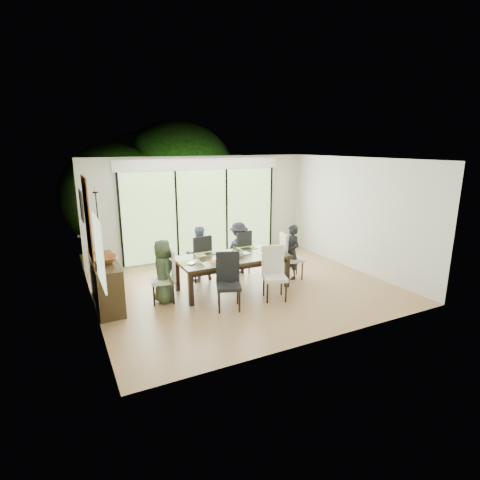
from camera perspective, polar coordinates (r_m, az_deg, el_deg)
name	(u,v)px	position (r m, az deg, el deg)	size (l,w,h in m)	color
floor	(245,288)	(8.09, 0.80, -7.31)	(6.00, 5.00, 0.01)	brown
ceiling	(246,159)	(7.52, 0.87, 12.25)	(6.00, 5.00, 0.01)	white
wall_back	(202,208)	(9.95, -5.86, 4.84)	(6.00, 0.02, 2.70)	beige
wall_front	(324,258)	(5.66, 12.64, -2.75)	(6.00, 0.02, 2.70)	white
wall_left	(89,243)	(6.88, -22.01, -0.42)	(0.02, 5.00, 2.70)	beige
wall_right	(356,214)	(9.44, 17.31, 3.75)	(0.02, 5.00, 2.70)	beige
glass_doors	(202,214)	(9.94, -5.76, 3.95)	(4.20, 0.02, 2.30)	#598C3F
blinds_header	(201,164)	(9.78, -5.93, 11.46)	(4.40, 0.06, 0.28)	white
mullion_a	(120,221)	(9.40, -17.78, 2.74)	(0.05, 0.04, 2.30)	black
mullion_b	(177,216)	(9.70, -9.60, 3.58)	(0.05, 0.04, 2.30)	black
mullion_c	(227,212)	(10.19, -2.05, 4.28)	(0.05, 0.04, 2.30)	black
mullion_d	(271,208)	(10.84, 4.71, 4.85)	(0.05, 0.04, 2.30)	black
side_window	(99,252)	(5.69, -20.66, -1.67)	(0.02, 0.90, 1.00)	#8CAD7F
deck	(192,251)	(11.07, -7.32, -1.66)	(6.00, 1.80, 0.10)	brown
rail_top	(183,226)	(11.67, -8.73, 2.15)	(6.00, 0.08, 0.06)	brown
foliage_left	(115,197)	(12.09, -18.58, 6.28)	(3.20, 3.20, 3.20)	#14380F
foliage_mid	(178,180)	(13.11, -9.46, 8.99)	(4.00, 4.00, 4.00)	#14380F
foliage_right	(235,196)	(13.09, -0.71, 6.79)	(2.80, 2.80, 2.80)	#14380F
foliage_far	(144,185)	(13.55, -14.41, 8.14)	(3.60, 3.60, 3.60)	#14380F
table_top	(233,257)	(7.81, -1.12, -2.67)	(2.31, 1.06, 0.06)	black
table_apron	(233,261)	(7.84, -1.11, -3.28)	(2.12, 0.87, 0.10)	black
table_leg_fl	(191,289)	(7.17, -7.47, -7.44)	(0.09, 0.09, 0.66)	black
table_leg_fr	(287,272)	(8.08, 7.18, -4.89)	(0.09, 0.09, 0.66)	black
table_leg_bl	(177,275)	(7.94, -9.54, -5.34)	(0.09, 0.09, 0.66)	black
table_leg_br	(267,261)	(8.77, 4.07, -3.26)	(0.09, 0.09, 0.66)	black
chair_left_end	(163,276)	(7.38, -11.73, -5.36)	(0.44, 0.44, 1.06)	silver
chair_right_end	(292,256)	(8.59, 7.97, -2.38)	(0.44, 0.44, 1.06)	beige
chair_far_left	(198,257)	(8.45, -6.36, -2.61)	(0.44, 0.44, 1.06)	black
chair_far_right	(238,252)	(8.82, -0.27, -1.78)	(0.44, 0.44, 1.06)	black
chair_near_left	(229,282)	(6.92, -1.75, -6.40)	(0.44, 0.44, 1.06)	black
chair_near_right	(275,274)	(7.37, 5.35, -5.14)	(0.44, 0.44, 1.06)	silver
person_left_end	(163,271)	(7.35, -11.61, -4.67)	(0.58, 0.36, 1.24)	#39462F
person_right_end	(292,252)	(8.55, 7.88, -1.81)	(0.58, 0.36, 1.24)	black
person_far_left	(199,253)	(8.40, -6.33, -2.05)	(0.58, 0.36, 1.24)	#758AA9
person_far_right	(239,248)	(8.78, -0.21, -1.24)	(0.58, 0.36, 1.24)	black
placemat_left	(189,262)	(7.46, -7.72, -3.37)	(0.42, 0.31, 0.01)	#A8BC43
placemat_right	(272,250)	(8.24, 4.85, -1.59)	(0.42, 0.31, 0.01)	#9DB942
placemat_far_l	(206,254)	(7.99, -5.27, -2.12)	(0.42, 0.31, 0.01)	#A7C747
placemat_far_r	(247,248)	(8.38, 1.10, -1.26)	(0.42, 0.31, 0.01)	olive
placemat_paper	(214,264)	(7.33, -3.99, -3.61)	(0.42, 0.31, 0.01)	white
tablet_far_l	(211,253)	(7.97, -4.48, -2.06)	(0.25, 0.17, 0.01)	black
tablet_far_r	(246,249)	(8.32, 0.95, -1.33)	(0.23, 0.16, 0.01)	black
papers	(263,252)	(8.08, 3.52, -1.90)	(0.29, 0.21, 0.00)	white
platter_base	(214,263)	(7.33, -4.00, -3.50)	(0.25, 0.25, 0.02)	white
platter_snacks	(214,262)	(7.32, -4.00, -3.37)	(0.19, 0.19, 0.01)	#C36817
vase	(234,253)	(7.85, -0.95, -1.93)	(0.08, 0.08, 0.12)	silver
hyacinth_stems	(234,247)	(7.82, -0.95, -1.11)	(0.04, 0.04, 0.15)	#337226
hyacinth_blooms	(234,243)	(7.80, -0.95, -0.43)	(0.11, 0.11, 0.11)	#4457AB
laptop	(196,262)	(7.40, -6.74, -3.41)	(0.32, 0.20, 0.03)	silver
cup_a	(199,256)	(7.67, -6.34, -2.51)	(0.12, 0.12, 0.09)	white
cup_b	(241,254)	(7.77, 0.20, -2.21)	(0.10, 0.10, 0.09)	white
cup_c	(264,248)	(8.24, 3.61, -1.26)	(0.12, 0.12, 0.09)	white
book	(242,254)	(7.95, 0.35, -2.09)	(0.16, 0.22, 0.02)	white
sideboard	(106,283)	(7.54, -19.75, -6.21)	(0.44, 1.56, 0.88)	black
bowl	(104,260)	(7.30, -19.97, -2.82)	(0.46, 0.46, 0.11)	brown
candlestick_base	(101,255)	(7.74, -20.37, -2.19)	(0.10, 0.10, 0.04)	black
candlestick_shaft	(98,224)	(7.60, -20.77, 2.26)	(0.02, 0.02, 1.22)	black
candlestick_pan	(95,192)	(7.50, -21.17, 6.78)	(0.10, 0.10, 0.03)	black
candle	(95,189)	(7.50, -21.21, 7.22)	(0.04, 0.04, 0.10)	silver
tapestry	(87,219)	(7.20, -22.24, 3.04)	(0.02, 1.00, 1.50)	#9C4816
art_frame	(81,205)	(8.47, -23.04, 4.86)	(0.03, 0.55, 0.65)	black
art_canvas	(82,205)	(8.48, -22.91, 4.88)	(0.01, 0.45, 0.55)	#174B4A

